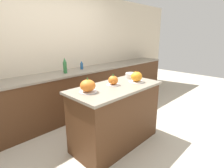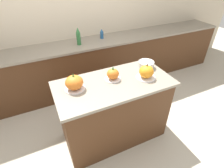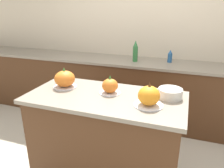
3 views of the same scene
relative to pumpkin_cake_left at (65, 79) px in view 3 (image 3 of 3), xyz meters
The scene contains 9 objects.
wall_back 1.65m from the pumpkin_cake_left, 74.02° to the left, with size 8.00×0.06×2.50m.
kitchen_island 0.71m from the pumpkin_cake_left, ahead, with size 1.40×0.69×0.92m.
back_counter 1.42m from the pumpkin_cake_left, 70.06° to the left, with size 6.00×0.60×0.93m.
pumpkin_cake_left is the anchor object (origin of this frame).
pumpkin_cake_center 0.47m from the pumpkin_cake_left, ahead, with size 0.20×0.20×0.17m.
pumpkin_cake_right 0.86m from the pumpkin_cake_left, ahead, with size 0.24×0.24×0.20m.
bottle_tall 1.27m from the pumpkin_cake_left, 71.39° to the left, with size 0.07×0.07×0.29m.
bottle_short 1.57m from the pumpkin_cake_left, 56.50° to the left, with size 0.06×0.06×0.17m.
mixing_bowl 0.99m from the pumpkin_cake_left, ahead, with size 0.21×0.21×0.08m.
Camera 3 is at (0.65, -1.66, 1.68)m, focal length 35.00 mm.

